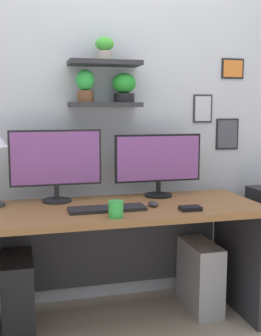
% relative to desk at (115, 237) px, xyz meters
% --- Properties ---
extents(ground_plane, '(8.00, 8.00, 0.00)m').
position_rel_desk_xyz_m(ground_plane, '(0.00, -0.06, -0.54)').
color(ground_plane, tan).
extents(back_wall_assembly, '(4.40, 0.24, 2.70)m').
position_rel_desk_xyz_m(back_wall_assembly, '(0.00, 0.38, 0.81)').
color(back_wall_assembly, silver).
rests_on(back_wall_assembly, ground).
extents(desk, '(1.74, 0.68, 0.75)m').
position_rel_desk_xyz_m(desk, '(0.00, 0.00, 0.00)').
color(desk, brown).
rests_on(desk, ground).
extents(monitor_left, '(0.57, 0.18, 0.45)m').
position_rel_desk_xyz_m(monitor_left, '(-0.33, 0.16, 0.46)').
color(monitor_left, black).
rests_on(monitor_left, desk).
extents(monitor_right, '(0.58, 0.18, 0.41)m').
position_rel_desk_xyz_m(monitor_right, '(0.33, 0.16, 0.44)').
color(monitor_right, black).
rests_on(monitor_right, desk).
extents(keyboard, '(0.44, 0.14, 0.02)m').
position_rel_desk_xyz_m(keyboard, '(-0.08, -0.15, 0.22)').
color(keyboard, black).
rests_on(keyboard, desk).
extents(computer_mouse, '(0.06, 0.09, 0.03)m').
position_rel_desk_xyz_m(computer_mouse, '(0.21, -0.12, 0.22)').
color(computer_mouse, '#2D2D33').
rests_on(computer_mouse, desk).
extents(coffee_mug, '(0.08, 0.08, 0.09)m').
position_rel_desk_xyz_m(coffee_mug, '(-0.06, -0.32, 0.25)').
color(coffee_mug, green).
rests_on(coffee_mug, desk).
extents(scissors_tray, '(0.12, 0.08, 0.02)m').
position_rel_desk_xyz_m(scissors_tray, '(0.38, -0.27, 0.22)').
color(scissors_tray, black).
rests_on(scissors_tray, desk).
extents(computer_tower_left, '(0.18, 0.40, 0.47)m').
position_rel_desk_xyz_m(computer_tower_left, '(-0.59, -0.01, -0.31)').
color(computer_tower_left, black).
rests_on(computer_tower_left, ground).
extents(computer_tower_right, '(0.18, 0.40, 0.45)m').
position_rel_desk_xyz_m(computer_tower_right, '(0.58, 0.02, -0.32)').
color(computer_tower_right, '#99999E').
rests_on(computer_tower_right, ground).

